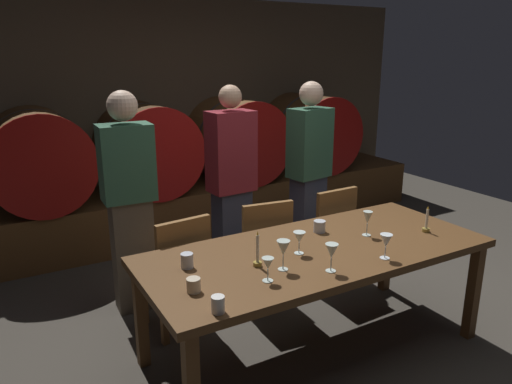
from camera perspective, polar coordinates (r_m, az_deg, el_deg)
The scene contains 26 objects.
ground_plane at distance 3.71m, azimuth 8.60°, elevation -15.69°, with size 8.14×8.14×0.00m, color #3F3A33.
back_wall at distance 5.85m, azimuth -9.61°, elevation 9.34°, with size 6.26×0.24×2.54m, color brown.
barrel_shelf at distance 5.56m, azimuth -7.13°, elevation -1.60°, with size 5.64×0.90×0.52m, color brown.
wine_barrel_far_left at distance 5.02m, azimuth -24.41°, elevation 3.64°, with size 0.94×0.95×0.94m.
wine_barrel_center_left at distance 5.21m, azimuth -12.85°, elevation 5.11°, with size 0.94×0.95×0.94m.
wine_barrel_center_right at distance 5.60m, azimuth -2.40°, elevation 6.26°, with size 0.94×0.95×0.94m.
wine_barrel_far_right at distance 6.14m, azimuth 6.26°, elevation 7.06°, with size 0.94×0.95×0.94m.
dining_table at distance 3.15m, azimuth 7.19°, elevation -7.70°, with size 2.26×0.96×0.75m.
chair_left at distance 3.47m, azimuth -9.21°, elevation -8.90°, with size 0.44×0.44×0.88m.
chair_center at distance 3.78m, azimuth 0.73°, elevation -6.55°, with size 0.45×0.45×0.88m.
chair_right at distance 4.15m, azimuth 8.41°, elevation -4.62°, with size 0.42×0.42×0.88m.
guest_left at distance 3.73m, azimuth -14.73°, elevation -1.11°, with size 0.39×0.26×1.70m.
guest_center at distance 4.13m, azimuth -2.92°, elevation 0.98°, with size 0.40×0.26×1.70m.
guest_right at distance 4.51m, azimuth 6.26°, elevation 2.38°, with size 0.42×0.30×1.70m.
candle_left at distance 2.83m, azimuth 0.18°, elevation -7.61°, with size 0.05×0.05×0.22m.
candle_right at distance 3.56m, azimuth 19.49°, elevation -3.67°, with size 0.05×0.05×0.19m.
wine_glass_far_left at distance 2.64m, azimuth 1.41°, elevation -8.56°, with size 0.07×0.07×0.14m.
wine_glass_left at distance 2.76m, azimuth 3.25°, elevation -6.70°, with size 0.08×0.08×0.18m.
wine_glass_center_left at distance 2.99m, azimuth 5.14°, elevation -5.42°, with size 0.08×0.08×0.14m.
wine_glass_center_right at distance 2.77m, azimuth 8.93°, elevation -6.99°, with size 0.08×0.08×0.17m.
wine_glass_right at distance 3.01m, azimuth 15.12°, elevation -5.66°, with size 0.08×0.08×0.16m.
wine_glass_far_right at distance 3.35m, azimuth 13.06°, elevation -3.05°, with size 0.06×0.06×0.17m.
cup_far_left at distance 2.58m, azimuth -7.40°, elevation -10.86°, with size 0.07×0.07×0.08m, color beige.
cup_center_left at distance 2.38m, azimuth -4.52°, elevation -13.11°, with size 0.07×0.07×0.09m, color white.
cup_center_right at distance 2.84m, azimuth -8.16°, elevation -8.04°, with size 0.07×0.07×0.09m, color silver.
cup_far_right at distance 3.38m, azimuth 7.52°, elevation -4.05°, with size 0.08×0.08×0.08m, color silver.
Camera 1 is at (-2.01, -2.44, 1.95)m, focal length 33.83 mm.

